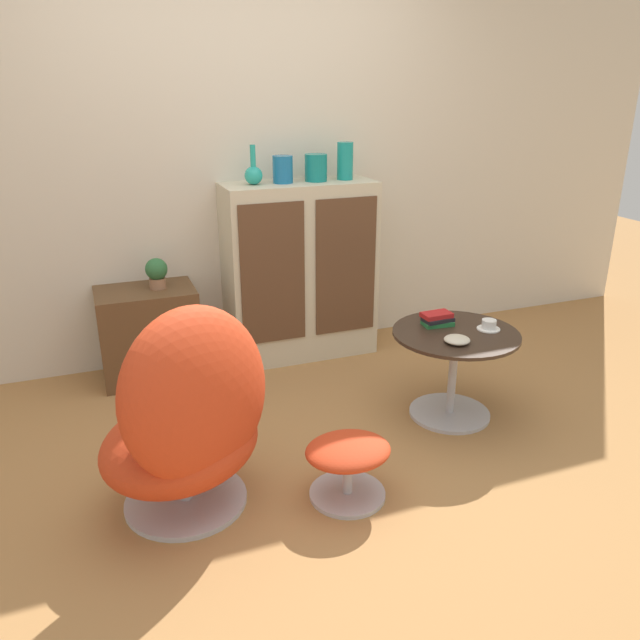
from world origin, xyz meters
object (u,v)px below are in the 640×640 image
(vase_rightmost, at_px, (345,161))
(potted_plant, at_px, (157,272))
(sideboard, at_px, (300,271))
(coffee_table, at_px, (454,361))
(vase_leftmost, at_px, (254,174))
(bowl, at_px, (457,340))
(tv_console, at_px, (149,333))
(vase_inner_right, at_px, (316,168))
(book_stack, at_px, (437,319))
(teacup, at_px, (489,326))
(ottoman, at_px, (348,459))
(egg_chair, at_px, (189,420))
(vase_inner_left, at_px, (283,169))

(vase_rightmost, xyz_separation_m, potted_plant, (-1.22, -0.01, -0.60))
(sideboard, xyz_separation_m, coffee_table, (0.48, -1.11, -0.25))
(coffee_table, bearing_deg, vase_leftmost, 124.69)
(bowl, bearing_deg, vase_rightmost, 94.32)
(tv_console, relative_size, potted_plant, 3.14)
(tv_console, bearing_deg, vase_inner_right, 0.49)
(tv_console, relative_size, book_stack, 3.45)
(potted_plant, xyz_separation_m, teacup, (1.57, -1.13, -0.15))
(coffee_table, distance_m, bowl, 0.24)
(ottoman, height_order, bowl, bowl)
(egg_chair, relative_size, vase_leftmost, 4.07)
(coffee_table, relative_size, teacup, 5.46)
(vase_inner_right, relative_size, book_stack, 0.98)
(vase_rightmost, bearing_deg, sideboard, -179.28)
(coffee_table, xyz_separation_m, vase_inner_right, (-0.37, 1.11, 0.91))
(book_stack, bearing_deg, tv_console, 145.70)
(ottoman, bearing_deg, bowl, 24.46)
(book_stack, bearing_deg, vase_rightmost, 97.61)
(vase_leftmost, distance_m, potted_plant, 0.83)
(tv_console, xyz_separation_m, vase_inner_left, (0.89, 0.01, 0.95))
(ottoman, relative_size, vase_inner_right, 2.30)
(egg_chair, height_order, bowl, egg_chair)
(vase_leftmost, relative_size, vase_rightmost, 1.01)
(book_stack, bearing_deg, potted_plant, 144.12)
(tv_console, relative_size, bowl, 4.43)
(tv_console, relative_size, vase_inner_right, 3.51)
(egg_chair, height_order, potted_plant, egg_chair)
(tv_console, relative_size, ottoman, 1.53)
(tv_console, distance_m, vase_rightmost, 1.63)
(coffee_table, xyz_separation_m, vase_rightmost, (-0.17, 1.11, 0.94))
(tv_console, xyz_separation_m, book_stack, (1.43, -0.98, 0.25))
(vase_rightmost, bearing_deg, teacup, -72.77)
(vase_rightmost, relative_size, book_stack, 1.37)
(sideboard, distance_m, ottoman, 1.65)
(teacup, bearing_deg, vase_inner_right, 115.76)
(sideboard, distance_m, teacup, 1.32)
(sideboard, xyz_separation_m, book_stack, (0.44, -0.98, -0.05))
(egg_chair, xyz_separation_m, book_stack, (1.42, 0.43, 0.10))
(vase_inner_left, bearing_deg, tv_console, -179.39)
(potted_plant, bearing_deg, egg_chair, -92.89)
(vase_inner_right, relative_size, vase_rightmost, 0.72)
(coffee_table, height_order, vase_inner_right, vase_inner_right)
(ottoman, xyz_separation_m, vase_inner_left, (0.23, 1.58, 1.04))
(tv_console, distance_m, potted_plant, 0.39)
(vase_leftmost, bearing_deg, teacup, -50.18)
(tv_console, bearing_deg, teacup, -34.39)
(bowl, bearing_deg, egg_chair, -172.60)
(vase_inner_left, bearing_deg, sideboard, -2.15)
(tv_console, height_order, egg_chair, egg_chair)
(vase_leftmost, height_order, potted_plant, vase_leftmost)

